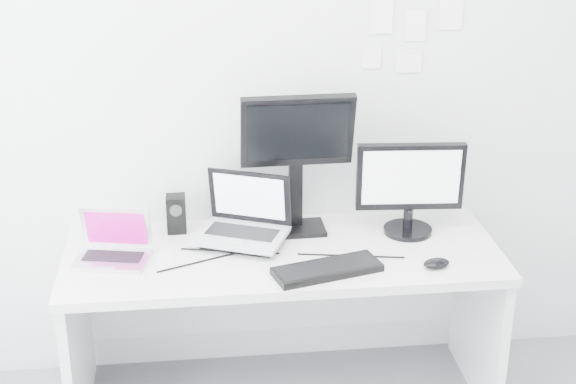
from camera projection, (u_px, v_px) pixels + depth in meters
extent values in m
plane|color=silver|center=(274.00, 83.00, 3.62)|extent=(3.60, 0.00, 3.60)
cube|color=silver|center=(283.00, 327.00, 3.68)|extent=(1.80, 0.70, 0.73)
cube|color=silver|center=(110.00, 238.00, 3.40)|extent=(0.33, 0.27, 0.22)
cube|color=black|center=(176.00, 214.00, 3.68)|extent=(0.11, 0.11, 0.16)
cube|color=#A7A9AF|center=(241.00, 212.00, 3.54)|extent=(0.44, 0.40, 0.30)
cube|color=black|center=(297.00, 162.00, 3.60)|extent=(0.47, 0.18, 0.64)
cube|color=black|center=(410.00, 188.00, 3.62)|extent=(0.47, 0.24, 0.42)
cube|color=black|center=(327.00, 269.00, 3.35)|extent=(0.45, 0.26, 0.03)
ellipsoid|color=black|center=(436.00, 263.00, 3.39)|extent=(0.12, 0.09, 0.04)
cube|color=white|center=(381.00, 17.00, 3.56)|extent=(0.10, 0.00, 0.14)
cube|color=white|center=(416.00, 26.00, 3.59)|extent=(0.09, 0.00, 0.13)
cube|color=white|center=(451.00, 13.00, 3.59)|extent=(0.10, 0.00, 0.14)
cube|color=white|center=(409.00, 63.00, 3.65)|extent=(0.11, 0.00, 0.08)
cube|color=white|center=(372.00, 58.00, 3.62)|extent=(0.08, 0.00, 0.09)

